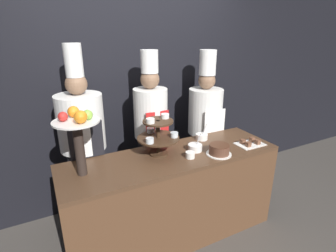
{
  "coord_description": "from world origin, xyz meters",
  "views": [
    {
      "loc": [
        -1.02,
        -1.58,
        1.94
      ],
      "look_at": [
        0.0,
        0.4,
        1.13
      ],
      "focal_mm": 28.0,
      "sensor_mm": 36.0,
      "label": 1
    }
  ],
  "objects_px": {
    "cake_square_tray": "(250,143)",
    "chef_center_right": "(205,122)",
    "chef_center_left": "(151,128)",
    "serving_bowl_near": "(195,147)",
    "fruit_pedestal": "(78,130)",
    "tiered_stand": "(158,134)",
    "cup_white": "(190,155)",
    "chef_left": "(83,141)",
    "cake_round": "(219,150)",
    "serving_bowl_far": "(202,137)"
  },
  "relations": [
    {
      "from": "serving_bowl_near",
      "to": "fruit_pedestal",
      "type": "bearing_deg",
      "value": 177.99
    },
    {
      "from": "cake_round",
      "to": "fruit_pedestal",
      "type": "bearing_deg",
      "value": 170.15
    },
    {
      "from": "chef_center_left",
      "to": "chef_center_right",
      "type": "bearing_deg",
      "value": -0.01
    },
    {
      "from": "fruit_pedestal",
      "to": "chef_left",
      "type": "relative_size",
      "value": 0.29
    },
    {
      "from": "fruit_pedestal",
      "to": "chef_center_left",
      "type": "xyz_separation_m",
      "value": [
        0.79,
        0.46,
        -0.27
      ]
    },
    {
      "from": "serving_bowl_far",
      "to": "cake_round",
      "type": "bearing_deg",
      "value": -99.17
    },
    {
      "from": "tiered_stand",
      "to": "chef_center_right",
      "type": "relative_size",
      "value": 0.22
    },
    {
      "from": "serving_bowl_near",
      "to": "chef_center_left",
      "type": "xyz_separation_m",
      "value": [
        -0.23,
        0.5,
        0.07
      ]
    },
    {
      "from": "cup_white",
      "to": "cake_square_tray",
      "type": "bearing_deg",
      "value": -1.91
    },
    {
      "from": "tiered_stand",
      "to": "chef_center_right",
      "type": "xyz_separation_m",
      "value": [
        0.79,
        0.41,
        -0.14
      ]
    },
    {
      "from": "cake_square_tray",
      "to": "serving_bowl_near",
      "type": "height_order",
      "value": "serving_bowl_near"
    },
    {
      "from": "chef_center_left",
      "to": "fruit_pedestal",
      "type": "bearing_deg",
      "value": -149.69
    },
    {
      "from": "tiered_stand",
      "to": "cake_round",
      "type": "relative_size",
      "value": 1.65
    },
    {
      "from": "tiered_stand",
      "to": "cake_round",
      "type": "xyz_separation_m",
      "value": [
        0.49,
        -0.26,
        -0.15
      ]
    },
    {
      "from": "serving_bowl_far",
      "to": "serving_bowl_near",
      "type": "bearing_deg",
      "value": -136.47
    },
    {
      "from": "tiered_stand",
      "to": "cake_round",
      "type": "height_order",
      "value": "tiered_stand"
    },
    {
      "from": "fruit_pedestal",
      "to": "cup_white",
      "type": "distance_m",
      "value": 0.97
    },
    {
      "from": "chef_left",
      "to": "cup_white",
      "type": "bearing_deg",
      "value": -36.76
    },
    {
      "from": "cup_white",
      "to": "serving_bowl_near",
      "type": "bearing_deg",
      "value": 41.59
    },
    {
      "from": "tiered_stand",
      "to": "cup_white",
      "type": "xyz_separation_m",
      "value": [
        0.22,
        -0.2,
        -0.17
      ]
    },
    {
      "from": "cake_round",
      "to": "cup_white",
      "type": "bearing_deg",
      "value": 167.02
    },
    {
      "from": "serving_bowl_near",
      "to": "chef_left",
      "type": "xyz_separation_m",
      "value": [
        -0.93,
        0.5,
        0.06
      ]
    },
    {
      "from": "tiered_stand",
      "to": "serving_bowl_near",
      "type": "distance_m",
      "value": 0.39
    },
    {
      "from": "tiered_stand",
      "to": "cup_white",
      "type": "distance_m",
      "value": 0.34
    },
    {
      "from": "fruit_pedestal",
      "to": "chef_center_left",
      "type": "relative_size",
      "value": 0.3
    },
    {
      "from": "cup_white",
      "to": "serving_bowl_far",
      "type": "distance_m",
      "value": 0.45
    },
    {
      "from": "cake_round",
      "to": "cake_square_tray",
      "type": "height_order",
      "value": "cake_round"
    },
    {
      "from": "cake_round",
      "to": "serving_bowl_near",
      "type": "distance_m",
      "value": 0.23
    },
    {
      "from": "fruit_pedestal",
      "to": "cake_round",
      "type": "distance_m",
      "value": 1.23
    },
    {
      "from": "tiered_stand",
      "to": "chef_center_left",
      "type": "relative_size",
      "value": 0.21
    },
    {
      "from": "cake_round",
      "to": "chef_center_left",
      "type": "bearing_deg",
      "value": 119.46
    },
    {
      "from": "serving_bowl_far",
      "to": "chef_left",
      "type": "bearing_deg",
      "value": 165.25
    },
    {
      "from": "chef_center_right",
      "to": "cake_round",
      "type": "bearing_deg",
      "value": -114.49
    },
    {
      "from": "chef_left",
      "to": "serving_bowl_near",
      "type": "bearing_deg",
      "value": -28.28
    },
    {
      "from": "chef_center_left",
      "to": "chef_left",
      "type": "bearing_deg",
      "value": -179.99
    },
    {
      "from": "serving_bowl_near",
      "to": "serving_bowl_far",
      "type": "height_order",
      "value": "serving_bowl_near"
    },
    {
      "from": "chef_left",
      "to": "chef_center_right",
      "type": "relative_size",
      "value": 1.05
    },
    {
      "from": "cake_round",
      "to": "chef_left",
      "type": "height_order",
      "value": "chef_left"
    },
    {
      "from": "tiered_stand",
      "to": "fruit_pedestal",
      "type": "distance_m",
      "value": 0.71
    },
    {
      "from": "cake_square_tray",
      "to": "chef_center_right",
      "type": "relative_size",
      "value": 0.15
    },
    {
      "from": "chef_center_left",
      "to": "chef_center_right",
      "type": "height_order",
      "value": "chef_center_left"
    },
    {
      "from": "fruit_pedestal",
      "to": "chef_center_right",
      "type": "distance_m",
      "value": 1.58
    },
    {
      "from": "cake_square_tray",
      "to": "serving_bowl_far",
      "type": "xyz_separation_m",
      "value": [
        -0.36,
        0.33,
        0.01
      ]
    },
    {
      "from": "chef_left",
      "to": "chef_center_left",
      "type": "relative_size",
      "value": 1.04
    },
    {
      "from": "fruit_pedestal",
      "to": "cake_square_tray",
      "type": "bearing_deg",
      "value": -5.9
    },
    {
      "from": "fruit_pedestal",
      "to": "chef_left",
      "type": "height_order",
      "value": "chef_left"
    },
    {
      "from": "cake_round",
      "to": "serving_bowl_near",
      "type": "bearing_deg",
      "value": 132.01
    },
    {
      "from": "cake_square_tray",
      "to": "chef_center_right",
      "type": "height_order",
      "value": "chef_center_right"
    },
    {
      "from": "tiered_stand",
      "to": "chef_center_right",
      "type": "height_order",
      "value": "chef_center_right"
    },
    {
      "from": "serving_bowl_far",
      "to": "chef_center_right",
      "type": "height_order",
      "value": "chef_center_right"
    }
  ]
}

